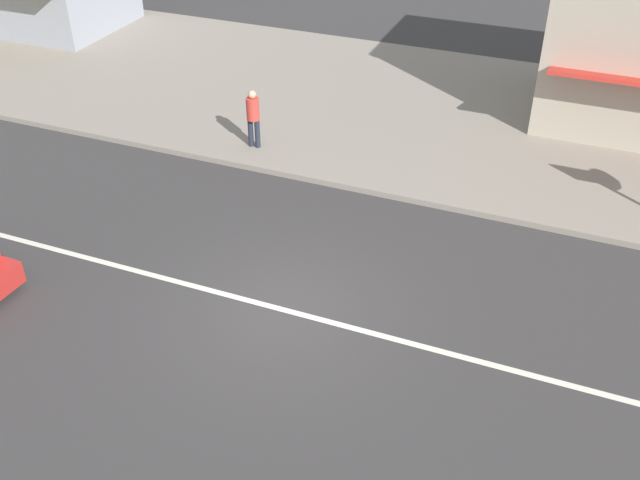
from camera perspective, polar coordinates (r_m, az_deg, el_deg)
name	(u,v)px	position (r m, az deg, el deg)	size (l,w,h in m)	color
ground_plane	(283,310)	(14.73, -2.83, -5.33)	(160.00, 160.00, 0.00)	#383535
lane_centre_stripe	(283,310)	(14.73, -2.83, -5.32)	(50.40, 0.14, 0.01)	silver
kerb_strip	(420,111)	(22.60, 7.60, 9.71)	(68.00, 10.00, 0.15)	gray
pedestrian_near_clock	(253,115)	(19.89, -5.12, 9.50)	(0.34, 0.34, 1.60)	#232838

